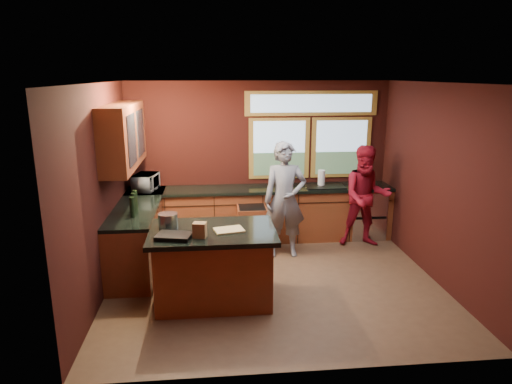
{
  "coord_description": "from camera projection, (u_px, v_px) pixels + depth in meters",
  "views": [
    {
      "loc": [
        -0.81,
        -5.79,
        2.81
      ],
      "look_at": [
        -0.21,
        0.4,
        1.19
      ],
      "focal_mm": 32.0,
      "sensor_mm": 36.0,
      "label": 1
    }
  ],
  "objects": [
    {
      "name": "paper_towel",
      "position": [
        321.0,
        178.0,
        7.83
      ],
      "size": [
        0.12,
        0.12,
        0.28
      ],
      "primitive_type": "cylinder",
      "color": "silver",
      "rests_on": "back_counter"
    },
    {
      "name": "room_shell",
      "position": [
        228.0,
        151.0,
        6.17
      ],
      "size": [
        4.52,
        4.02,
        2.71
      ],
      "color": "black",
      "rests_on": "ground"
    },
    {
      "name": "person_grey",
      "position": [
        285.0,
        200.0,
        7.08
      ],
      "size": [
        0.67,
        0.45,
        1.82
      ],
      "primitive_type": "imported",
      "rotation": [
        0.0,
        0.0,
        -0.02
      ],
      "color": "slate",
      "rests_on": "floor"
    },
    {
      "name": "back_counter",
      "position": [
        272.0,
        213.0,
        7.9
      ],
      "size": [
        4.5,
        0.64,
        0.93
      ],
      "color": "#602F16",
      "rests_on": "floor"
    },
    {
      "name": "paper_bag",
      "position": [
        200.0,
        230.0,
        5.34
      ],
      "size": [
        0.17,
        0.15,
        0.18
      ],
      "primitive_type": "cube",
      "rotation": [
        0.0,
        0.0,
        -0.21
      ],
      "color": "brown",
      "rests_on": "island"
    },
    {
      "name": "stock_pot",
      "position": [
        168.0,
        220.0,
        5.69
      ],
      "size": [
        0.24,
        0.24,
        0.18
      ],
      "primitive_type": "cylinder",
      "color": "#A6A6AB",
      "rests_on": "island"
    },
    {
      "name": "island",
      "position": [
        213.0,
        265.0,
        5.73
      ],
      "size": [
        1.55,
        1.05,
        0.95
      ],
      "color": "#602F16",
      "rests_on": "floor"
    },
    {
      "name": "cutting_board",
      "position": [
        229.0,
        230.0,
        5.58
      ],
      "size": [
        0.4,
        0.32,
        0.02
      ],
      "primitive_type": "cube",
      "rotation": [
        0.0,
        0.0,
        0.22
      ],
      "color": "tan",
      "rests_on": "island"
    },
    {
      "name": "potted_plant",
      "position": [
        287.0,
        176.0,
        7.82
      ],
      "size": [
        0.31,
        0.27,
        0.35
      ],
      "primitive_type": "imported",
      "color": "#999999",
      "rests_on": "back_counter"
    },
    {
      "name": "microwave",
      "position": [
        146.0,
        182.0,
        7.55
      ],
      "size": [
        0.43,
        0.55,
        0.27
      ],
      "primitive_type": "imported",
      "rotation": [
        0.0,
        0.0,
        1.37
      ],
      "color": "#999999",
      "rests_on": "left_counter"
    },
    {
      "name": "person_red",
      "position": [
        366.0,
        197.0,
        7.52
      ],
      "size": [
        0.89,
        0.72,
        1.69
      ],
      "primitive_type": "imported",
      "rotation": [
        0.0,
        0.0,
        -0.11
      ],
      "color": "maroon",
      "rests_on": "floor"
    },
    {
      "name": "left_counter",
      "position": [
        139.0,
        234.0,
        6.88
      ],
      "size": [
        0.64,
        2.3,
        0.93
      ],
      "color": "#602F16",
      "rests_on": "floor"
    },
    {
      "name": "floor",
      "position": [
        274.0,
        281.0,
        6.36
      ],
      "size": [
        4.5,
        4.5,
        0.0
      ],
      "primitive_type": "plane",
      "color": "brown",
      "rests_on": "ground"
    },
    {
      "name": "black_tray",
      "position": [
        174.0,
        236.0,
        5.33
      ],
      "size": [
        0.45,
        0.36,
        0.05
      ],
      "primitive_type": "cube",
      "rotation": [
        0.0,
        0.0,
        -0.23
      ],
      "color": "black",
      "rests_on": "island"
    }
  ]
}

